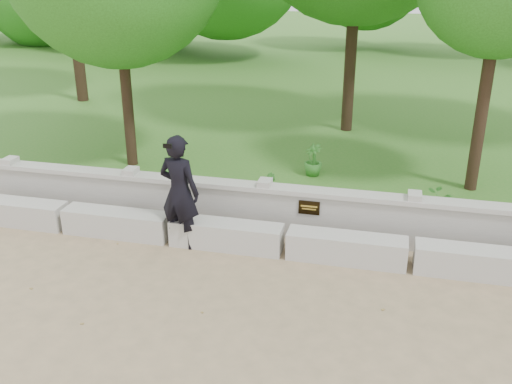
% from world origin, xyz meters
% --- Properties ---
extents(ground, '(80.00, 80.00, 0.00)m').
position_xyz_m(ground, '(0.00, 0.00, 0.00)').
color(ground, tan).
rests_on(ground, ground).
extents(lawn, '(40.00, 22.00, 0.25)m').
position_xyz_m(lawn, '(0.00, 14.00, 0.12)').
color(lawn, '#306D20').
rests_on(lawn, ground).
extents(concrete_bench, '(11.90, 0.45, 0.45)m').
position_xyz_m(concrete_bench, '(0.00, 1.90, 0.22)').
color(concrete_bench, '#BBB8B1').
rests_on(concrete_bench, ground).
extents(parapet_wall, '(12.50, 0.35, 0.90)m').
position_xyz_m(parapet_wall, '(0.00, 2.60, 0.46)').
color(parapet_wall, '#B0ADA6').
rests_on(parapet_wall, ground).
extents(man_main, '(0.79, 0.71, 1.95)m').
position_xyz_m(man_main, '(-1.76, 1.80, 0.97)').
color(man_main, black).
rests_on(man_main, ground).
extents(shrub_a, '(0.31, 0.33, 0.51)m').
position_xyz_m(shrub_a, '(-2.55, 3.30, 0.51)').
color(shrub_a, '#387F2B').
rests_on(shrub_a, lawn).
extents(shrub_b, '(0.33, 0.37, 0.57)m').
position_xyz_m(shrub_b, '(-0.61, 3.37, 0.54)').
color(shrub_b, '#387F2B').
rests_on(shrub_b, lawn).
extents(shrub_c, '(0.61, 0.57, 0.55)m').
position_xyz_m(shrub_c, '(2.50, 3.30, 0.53)').
color(shrub_c, '#387F2B').
rests_on(shrub_c, lawn).
extents(shrub_d, '(0.51, 0.51, 0.69)m').
position_xyz_m(shrub_d, '(-0.01, 5.03, 0.59)').
color(shrub_d, '#387F2B').
rests_on(shrub_d, lawn).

